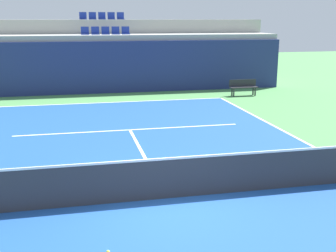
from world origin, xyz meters
name	(u,v)px	position (x,y,z in m)	size (l,w,h in m)	color
ground_plane	(167,199)	(0.00, 0.00, 0.00)	(80.00, 80.00, 0.00)	#4C8C4C
court_surface	(167,198)	(0.00, 0.00, 0.01)	(11.00, 24.00, 0.01)	#1E4C99
baseline_far	(115,102)	(0.00, 11.95, 0.01)	(11.00, 0.10, 0.00)	white
service_line_far	(130,130)	(0.00, 6.40, 0.01)	(8.26, 0.10, 0.00)	white
centre_service_line	(144,156)	(0.00, 3.20, 0.01)	(0.10, 6.40, 0.00)	white
back_wall	(109,67)	(0.00, 14.86, 1.40)	(19.83, 0.30, 2.81)	navy
stands_tier_lower	(107,62)	(0.00, 16.21, 1.56)	(19.83, 2.40, 3.11)	#9E9E99
stands_tier_upper	(103,52)	(0.00, 18.61, 1.97)	(19.83, 2.40, 3.93)	#9E9E99
seating_row_lower	(106,32)	(0.00, 16.30, 3.24)	(2.73, 0.44, 0.44)	navy
seating_row_upper	(102,17)	(0.00, 18.70, 4.06)	(2.73, 0.44, 0.44)	navy
tennis_net	(167,178)	(0.00, 0.00, 0.51)	(11.08, 0.08, 1.07)	black
player_bench	(243,86)	(6.87, 12.45, 0.51)	(1.50, 0.40, 0.85)	#232328
tennis_ball_2	(108,252)	(-1.52, -2.13, 0.04)	(0.07, 0.07, 0.07)	#CCE033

